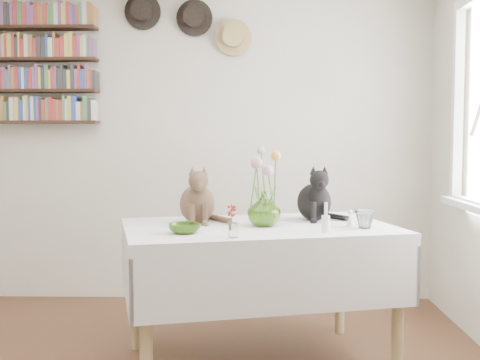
{
  "coord_description": "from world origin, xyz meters",
  "views": [
    {
      "loc": [
        0.61,
        -2.48,
        1.28
      ],
      "look_at": [
        0.54,
        0.76,
        1.05
      ],
      "focal_mm": 45.0,
      "sensor_mm": 36.0,
      "label": 1
    }
  ],
  "objects_px": {
    "bookshelf_unit": "(32,65)",
    "black_cat": "(314,192)",
    "tabby_cat": "(197,193)",
    "dining_table": "(258,260)",
    "flower_vase": "(264,209)"
  },
  "relations": [
    {
      "from": "bookshelf_unit",
      "to": "black_cat",
      "type": "bearing_deg",
      "value": -27.37
    },
    {
      "from": "tabby_cat",
      "to": "black_cat",
      "type": "relative_size",
      "value": 1.01
    },
    {
      "from": "dining_table",
      "to": "tabby_cat",
      "type": "bearing_deg",
      "value": 162.46
    },
    {
      "from": "black_cat",
      "to": "flower_vase",
      "type": "relative_size",
      "value": 1.72
    },
    {
      "from": "dining_table",
      "to": "bookshelf_unit",
      "type": "relative_size",
      "value": 1.66
    },
    {
      "from": "black_cat",
      "to": "bookshelf_unit",
      "type": "relative_size",
      "value": 0.33
    },
    {
      "from": "flower_vase",
      "to": "bookshelf_unit",
      "type": "relative_size",
      "value": 0.19
    },
    {
      "from": "dining_table",
      "to": "bookshelf_unit",
      "type": "height_order",
      "value": "bookshelf_unit"
    },
    {
      "from": "tabby_cat",
      "to": "bookshelf_unit",
      "type": "height_order",
      "value": "bookshelf_unit"
    },
    {
      "from": "bookshelf_unit",
      "to": "tabby_cat",
      "type": "bearing_deg",
      "value": -40.73
    },
    {
      "from": "black_cat",
      "to": "flower_vase",
      "type": "bearing_deg",
      "value": -146.49
    },
    {
      "from": "dining_table",
      "to": "flower_vase",
      "type": "distance_m",
      "value": 0.3
    },
    {
      "from": "tabby_cat",
      "to": "black_cat",
      "type": "height_order",
      "value": "tabby_cat"
    },
    {
      "from": "dining_table",
      "to": "black_cat",
      "type": "distance_m",
      "value": 0.54
    },
    {
      "from": "black_cat",
      "to": "bookshelf_unit",
      "type": "bearing_deg",
      "value": 144.74
    }
  ]
}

